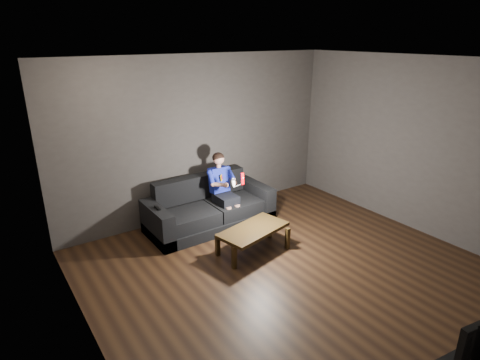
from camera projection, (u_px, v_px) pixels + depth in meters
floor at (298, 277)px, 5.22m from camera, size 5.00×5.00×0.00m
back_wall at (200, 138)px, 6.69m from camera, size 5.00×0.04×2.70m
left_wall at (88, 236)px, 3.42m from camera, size 0.04×5.00×2.70m
right_wall at (425, 148)px, 6.09m from camera, size 0.04×5.00×2.70m
ceiling at (310, 61)px, 4.29m from camera, size 5.00×5.00×0.02m
sofa at (209, 211)px, 6.54m from camera, size 2.05×0.89×0.79m
child at (223, 184)px, 6.48m from camera, size 0.46×0.56×1.13m
wii_remote_red at (242, 178)px, 6.12m from camera, size 0.06×0.08×0.18m
nunchuk_white at (233, 183)px, 6.05m from camera, size 0.07×0.10×0.15m
wii_remote_black at (157, 208)px, 5.89m from camera, size 0.04×0.16×0.03m
coffee_table at (253, 232)px, 5.71m from camera, size 1.12×0.73×0.38m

